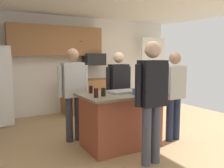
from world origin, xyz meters
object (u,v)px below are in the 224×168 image
Objects in this scene: person_guest_right at (119,86)px; glass_short_whisky at (103,92)px; person_elder_center at (73,88)px; mug_ceramic_white at (140,88)px; kitchen_island at (121,120)px; serving_tray at (122,92)px; glass_pilsner at (140,89)px; microwave_over_range at (94,59)px; person_guest_left at (152,94)px; glass_stout_tall at (91,90)px; mug_blue_stoneware at (135,92)px; person_guest_by_door at (174,91)px; glass_dark_ale at (96,93)px; tumbler_amber at (145,88)px.

glass_short_whisky is (-0.78, -0.82, 0.05)m from person_guest_right.
person_elder_center reaches higher than mug_ceramic_white.
serving_tray is at bearing 17.20° from kitchen_island.
mug_ceramic_white is at bearing 53.52° from glass_pilsner.
serving_tray is (-0.69, -2.56, -0.51)m from microwave_over_range.
person_guest_left reaches higher than mug_ceramic_white.
glass_short_whisky reaches higher than kitchen_island.
glass_stout_tall is (-0.46, 1.05, -0.03)m from person_guest_left.
glass_stout_tall is (-0.56, 0.49, 0.01)m from mug_blue_stoneware.
mug_blue_stoneware is 0.74m from glass_stout_tall.
person_guest_by_door is 11.41× the size of glass_dark_ale.
serving_tray is at bearing -28.07° from glass_stout_tall.
tumbler_amber is 0.33× the size of serving_tray.
serving_tray is (-0.22, 0.21, -0.06)m from glass_pilsner.
kitchen_island is (-0.72, -2.58, -0.98)m from microwave_over_range.
kitchen_island is 0.96m from person_guest_right.
glass_dark_ale is at bearing -164.37° from kitchen_island.
serving_tray is at bearing 168.33° from tumbler_amber.
person_guest_right is at bearing -45.34° from person_guest_by_door.
microwave_over_range is 0.32× the size of person_guest_left.
glass_dark_ale is at bearing -167.48° from mug_ceramic_white.
person_guest_left is 0.81m from serving_tray.
glass_short_whisky is 1.02× the size of mug_blue_stoneware.
kitchen_island is 3.12× the size of serving_tray.
glass_dark_ale is 1.01m from mug_ceramic_white.
kitchen_island is at bearing 0.00° from person_elder_center.
tumbler_amber is at bearing -87.53° from mug_ceramic_white.
mug_ceramic_white reaches higher than serving_tray.
person_guest_left reaches higher than microwave_over_range.
person_guest_by_door is at bearing 0.08° from mug_blue_stoneware.
person_elder_center is 1.14m from mug_blue_stoneware.
glass_dark_ale is (0.08, -0.79, 0.02)m from person_elder_center.
tumbler_amber is (1.07, -0.72, 0.02)m from person_elder_center.
glass_dark_ale is 0.92× the size of glass_pilsner.
glass_short_whisky reaches higher than glass_stout_tall.
person_guest_right is at bearing -99.88° from microwave_over_range.
glass_pilsner is (-0.20, -0.12, 0.00)m from tumbler_amber.
glass_short_whisky is at bearing 170.67° from glass_pilsner.
person_guest_right is (0.40, 0.73, 0.47)m from kitchen_island.
person_guest_left is at bearing -88.44° from kitchen_island.
person_elder_center reaches higher than microwave_over_range.
glass_dark_ale is at bearing -103.80° from glass_stout_tall.
tumbler_amber is 1.22× the size of mug_ceramic_white.
glass_pilsner is at bearing 10.45° from person_guest_by_door.
tumbler_amber is 1.15× the size of glass_short_whisky.
person_guest_by_door is 3.67× the size of serving_tray.
glass_short_whisky is 0.43m from serving_tray.
glass_pilsner is (-0.46, -2.77, -0.45)m from microwave_over_range.
person_guest_by_door is (0.27, -2.81, -0.52)m from microwave_over_range.
tumbler_amber is at bearing -20.70° from glass_stout_tall.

